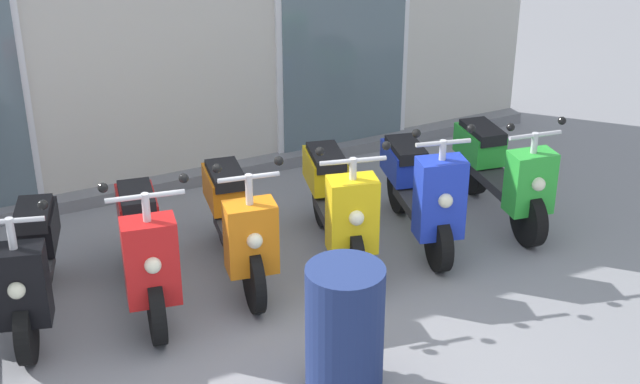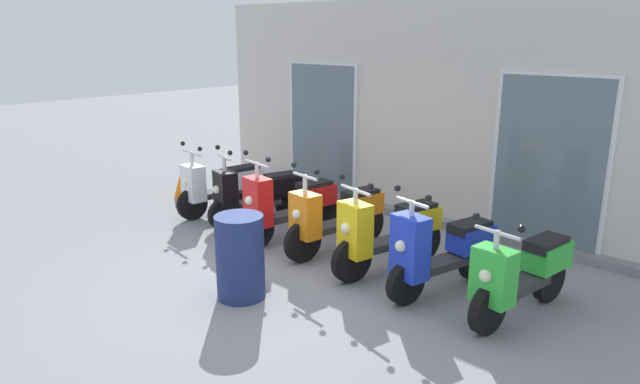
{
  "view_description": "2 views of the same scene",
  "coord_description": "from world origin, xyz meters",
  "px_view_note": "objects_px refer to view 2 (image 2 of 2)",
  "views": [
    {
      "loc": [
        -2.26,
        -4.89,
        3.89
      ],
      "look_at": [
        0.51,
        0.74,
        0.85
      ],
      "focal_mm": 51.41,
      "sensor_mm": 36.0,
      "label": 1
    },
    {
      "loc": [
        4.55,
        -4.12,
        2.77
      ],
      "look_at": [
        -0.1,
        1.02,
        0.84
      ],
      "focal_mm": 32.11,
      "sensor_mm": 36.0,
      "label": 2
    }
  ],
  "objects_px": {
    "scooter_orange": "(336,216)",
    "scooter_green": "(522,273)",
    "scooter_white": "(222,185)",
    "scooter_black": "(256,194)",
    "trash_bin": "(240,257)",
    "traffic_cone": "(183,182)",
    "scooter_red": "(288,205)",
    "scooter_blue": "(441,250)",
    "scooter_yellow": "(388,232)"
  },
  "relations": [
    {
      "from": "scooter_black",
      "to": "trash_bin",
      "type": "distance_m",
      "value": 2.44
    },
    {
      "from": "scooter_orange",
      "to": "scooter_yellow",
      "type": "relative_size",
      "value": 1.01
    },
    {
      "from": "scooter_orange",
      "to": "scooter_green",
      "type": "distance_m",
      "value": 2.52
    },
    {
      "from": "scooter_red",
      "to": "scooter_orange",
      "type": "bearing_deg",
      "value": 6.37
    },
    {
      "from": "scooter_white",
      "to": "scooter_green",
      "type": "bearing_deg",
      "value": -1.94
    },
    {
      "from": "scooter_red",
      "to": "scooter_green",
      "type": "distance_m",
      "value": 3.3
    },
    {
      "from": "scooter_white",
      "to": "trash_bin",
      "type": "height_order",
      "value": "scooter_white"
    },
    {
      "from": "scooter_red",
      "to": "scooter_yellow",
      "type": "relative_size",
      "value": 1.0
    },
    {
      "from": "traffic_cone",
      "to": "scooter_black",
      "type": "bearing_deg",
      "value": -3.64
    },
    {
      "from": "trash_bin",
      "to": "traffic_cone",
      "type": "bearing_deg",
      "value": 153.55
    },
    {
      "from": "scooter_white",
      "to": "scooter_black",
      "type": "distance_m",
      "value": 0.83
    },
    {
      "from": "scooter_orange",
      "to": "trash_bin",
      "type": "height_order",
      "value": "scooter_orange"
    },
    {
      "from": "scooter_blue",
      "to": "scooter_green",
      "type": "distance_m",
      "value": 0.89
    },
    {
      "from": "scooter_orange",
      "to": "scooter_yellow",
      "type": "bearing_deg",
      "value": -4.56
    },
    {
      "from": "scooter_black",
      "to": "scooter_red",
      "type": "height_order",
      "value": "scooter_red"
    },
    {
      "from": "scooter_white",
      "to": "scooter_orange",
      "type": "relative_size",
      "value": 0.96
    },
    {
      "from": "scooter_black",
      "to": "scooter_blue",
      "type": "relative_size",
      "value": 0.99
    },
    {
      "from": "scooter_black",
      "to": "scooter_green",
      "type": "distance_m",
      "value": 4.13
    },
    {
      "from": "scooter_white",
      "to": "scooter_blue",
      "type": "bearing_deg",
      "value": -3.12
    },
    {
      "from": "scooter_blue",
      "to": "scooter_white",
      "type": "bearing_deg",
      "value": 176.88
    },
    {
      "from": "scooter_yellow",
      "to": "scooter_green",
      "type": "distance_m",
      "value": 1.65
    },
    {
      "from": "scooter_red",
      "to": "scooter_green",
      "type": "xyz_separation_m",
      "value": [
        3.3,
        -0.01,
        -0.03
      ]
    },
    {
      "from": "scooter_white",
      "to": "scooter_black",
      "type": "bearing_deg",
      "value": -0.67
    },
    {
      "from": "scooter_blue",
      "to": "traffic_cone",
      "type": "height_order",
      "value": "scooter_blue"
    },
    {
      "from": "scooter_black",
      "to": "scooter_red",
      "type": "bearing_deg",
      "value": -10.51
    },
    {
      "from": "scooter_red",
      "to": "trash_bin",
      "type": "xyz_separation_m",
      "value": [
        0.88,
        -1.59,
        -0.04
      ]
    },
    {
      "from": "scooter_black",
      "to": "trash_bin",
      "type": "relative_size",
      "value": 1.65
    },
    {
      "from": "scooter_white",
      "to": "scooter_green",
      "type": "xyz_separation_m",
      "value": [
        4.95,
        -0.17,
        -0.0
      ]
    },
    {
      "from": "scooter_black",
      "to": "scooter_yellow",
      "type": "height_order",
      "value": "scooter_yellow"
    },
    {
      "from": "scooter_red",
      "to": "scooter_blue",
      "type": "distance_m",
      "value": 2.41
    },
    {
      "from": "scooter_red",
      "to": "scooter_blue",
      "type": "bearing_deg",
      "value": -1.39
    },
    {
      "from": "scooter_yellow",
      "to": "scooter_blue",
      "type": "bearing_deg",
      "value": -5.79
    },
    {
      "from": "scooter_yellow",
      "to": "trash_bin",
      "type": "distance_m",
      "value": 1.79
    },
    {
      "from": "scooter_orange",
      "to": "scooter_black",
      "type": "bearing_deg",
      "value": 177.67
    },
    {
      "from": "scooter_yellow",
      "to": "scooter_blue",
      "type": "distance_m",
      "value": 0.77
    },
    {
      "from": "scooter_black",
      "to": "scooter_orange",
      "type": "bearing_deg",
      "value": -2.33
    },
    {
      "from": "scooter_white",
      "to": "scooter_red",
      "type": "distance_m",
      "value": 1.66
    },
    {
      "from": "traffic_cone",
      "to": "scooter_orange",
      "type": "bearing_deg",
      "value": -3.07
    },
    {
      "from": "trash_bin",
      "to": "scooter_orange",
      "type": "bearing_deg",
      "value": 93.11
    },
    {
      "from": "scooter_white",
      "to": "trash_bin",
      "type": "distance_m",
      "value": 3.07
    },
    {
      "from": "trash_bin",
      "to": "traffic_cone",
      "type": "height_order",
      "value": "trash_bin"
    },
    {
      "from": "scooter_red",
      "to": "traffic_cone",
      "type": "xyz_separation_m",
      "value": [
        -2.9,
        0.28,
        -0.24
      ]
    },
    {
      "from": "scooter_black",
      "to": "scooter_blue",
      "type": "distance_m",
      "value": 3.24
    },
    {
      "from": "scooter_blue",
      "to": "scooter_green",
      "type": "bearing_deg",
      "value": 3.43
    },
    {
      "from": "scooter_red",
      "to": "scooter_white",
      "type": "bearing_deg",
      "value": 174.37
    },
    {
      "from": "scooter_black",
      "to": "scooter_green",
      "type": "height_order",
      "value": "scooter_black"
    },
    {
      "from": "trash_bin",
      "to": "traffic_cone",
      "type": "relative_size",
      "value": 1.77
    },
    {
      "from": "scooter_black",
      "to": "scooter_white",
      "type": "bearing_deg",
      "value": 179.33
    },
    {
      "from": "scooter_white",
      "to": "scooter_red",
      "type": "xyz_separation_m",
      "value": [
        1.65,
        -0.16,
        0.03
      ]
    },
    {
      "from": "scooter_blue",
      "to": "trash_bin",
      "type": "bearing_deg",
      "value": -135.05
    }
  ]
}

